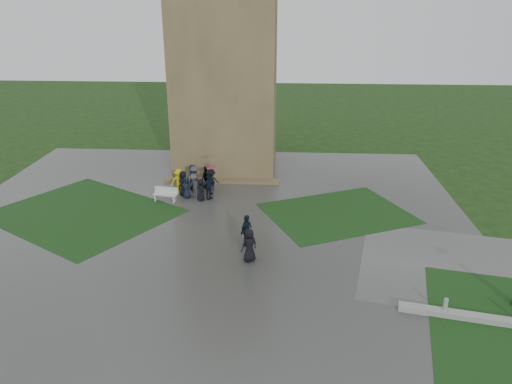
# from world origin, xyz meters

# --- Properties ---
(ground) EXTENTS (120.00, 120.00, 0.00)m
(ground) POSITION_xyz_m (0.00, 0.00, 0.00)
(ground) COLOR black
(plaza) EXTENTS (34.00, 34.00, 0.02)m
(plaza) POSITION_xyz_m (0.00, 2.00, 0.01)
(plaza) COLOR #373735
(plaza) RESTS_ON ground
(lawn_inset_left) EXTENTS (14.10, 13.46, 0.01)m
(lawn_inset_left) POSITION_xyz_m (-8.50, 4.00, 0.03)
(lawn_inset_left) COLOR #133312
(lawn_inset_left) RESTS_ON plaza
(lawn_inset_right) EXTENTS (11.12, 10.15, 0.01)m
(lawn_inset_right) POSITION_xyz_m (8.50, 5.00, 0.03)
(lawn_inset_right) COLOR #133312
(lawn_inset_right) RESTS_ON plaza
(tower) EXTENTS (8.00, 8.00, 18.00)m
(tower) POSITION_xyz_m (0.00, 15.00, 9.00)
(tower) COLOR brown
(tower) RESTS_ON ground
(tower_plinth) EXTENTS (9.00, 0.80, 0.22)m
(tower_plinth) POSITION_xyz_m (0.00, 10.60, 0.13)
(tower_plinth) COLOR brown
(tower_plinth) RESTS_ON plaza
(bench) EXTENTS (1.79, 0.80, 1.00)m
(bench) POSITION_xyz_m (-3.47, 6.51, 0.53)
(bench) COLOR beige
(bench) RESTS_ON plaza
(visitor_cluster) EXTENTS (3.57, 3.51, 2.65)m
(visitor_cluster) POSITION_xyz_m (-1.35, 8.09, 1.16)
(visitor_cluster) COLOR black
(visitor_cluster) RESTS_ON plaza
(pedestrian_mid) EXTENTS (1.05, 1.28, 1.90)m
(pedestrian_mid) POSITION_xyz_m (2.78, 0.04, 0.97)
(pedestrian_mid) COLOR black
(pedestrian_mid) RESTS_ON plaza
(pedestrian_near) EXTENTS (1.12, 1.03, 1.89)m
(pedestrian_near) POSITION_xyz_m (3.08, -1.78, 0.96)
(pedestrian_near) COLOR black
(pedestrian_near) RESTS_ON plaza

